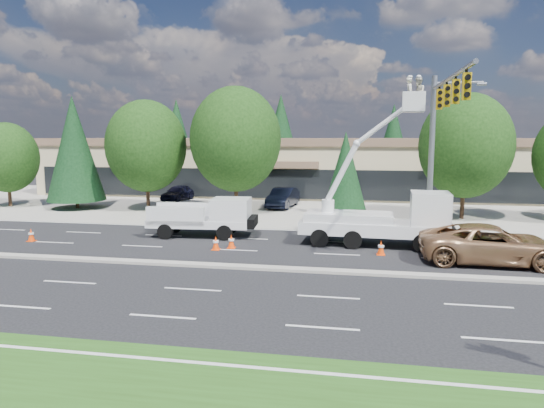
% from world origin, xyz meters
% --- Properties ---
extents(ground, '(140.00, 140.00, 0.00)m').
position_xyz_m(ground, '(0.00, 0.00, 0.00)').
color(ground, black).
rests_on(ground, ground).
extents(concrete_apron, '(140.00, 22.00, 0.01)m').
position_xyz_m(concrete_apron, '(0.00, 20.00, 0.01)').
color(concrete_apron, gray).
rests_on(concrete_apron, ground).
extents(road_median, '(120.00, 0.55, 0.12)m').
position_xyz_m(road_median, '(0.00, 0.00, 0.06)').
color(road_median, gray).
rests_on(road_median, ground).
extents(strip_mall, '(50.40, 15.40, 5.50)m').
position_xyz_m(strip_mall, '(0.00, 29.97, 2.83)').
color(strip_mall, tan).
rests_on(strip_mall, ground).
extents(tree_front_a, '(4.89, 4.89, 6.79)m').
position_xyz_m(tree_front_a, '(-22.00, 15.00, 3.97)').
color(tree_front_a, '#332114').
rests_on(tree_front_a, ground).
extents(tree_front_b, '(4.46, 4.46, 8.79)m').
position_xyz_m(tree_front_b, '(-16.00, 15.00, 4.71)').
color(tree_front_b, '#332114').
rests_on(tree_front_b, ground).
extents(tree_front_c, '(6.07, 6.07, 8.42)m').
position_xyz_m(tree_front_c, '(-10.00, 15.00, 4.93)').
color(tree_front_c, '#332114').
rests_on(tree_front_c, ground).
extents(tree_front_d, '(6.70, 6.70, 9.29)m').
position_xyz_m(tree_front_d, '(-3.00, 15.00, 5.44)').
color(tree_front_d, '#332114').
rests_on(tree_front_d, ground).
extents(tree_front_e, '(3.05, 3.05, 6.01)m').
position_xyz_m(tree_front_e, '(5.00, 15.00, 3.22)').
color(tree_front_e, '#332114').
rests_on(tree_front_e, ground).
extents(tree_front_f, '(6.19, 6.19, 8.58)m').
position_xyz_m(tree_front_f, '(13.00, 15.00, 5.02)').
color(tree_front_f, '#332114').
rests_on(tree_front_f, ground).
extents(tree_back_a, '(5.38, 5.38, 10.60)m').
position_xyz_m(tree_back_a, '(-18.00, 42.00, 5.69)').
color(tree_back_a, '#332114').
rests_on(tree_back_a, ground).
extents(tree_back_b, '(5.60, 5.60, 11.03)m').
position_xyz_m(tree_back_b, '(-4.00, 42.00, 5.92)').
color(tree_back_b, '#332114').
rests_on(tree_back_b, ground).
extents(tree_back_c, '(4.89, 4.89, 9.63)m').
position_xyz_m(tree_back_c, '(10.00, 42.00, 5.17)').
color(tree_back_c, '#332114').
rests_on(tree_back_c, ground).
extents(tree_back_d, '(4.52, 4.52, 8.92)m').
position_xyz_m(tree_back_d, '(22.00, 42.00, 4.78)').
color(tree_back_d, '#332114').
rests_on(tree_back_d, ground).
extents(signal_mast, '(2.76, 10.16, 9.00)m').
position_xyz_m(signal_mast, '(10.03, 7.04, 6.06)').
color(signal_mast, gray).
rests_on(signal_mast, ground).
extents(utility_pickup, '(5.85, 2.61, 2.18)m').
position_xyz_m(utility_pickup, '(-2.45, 6.23, 0.90)').
color(utility_pickup, white).
rests_on(utility_pickup, ground).
extents(bucket_truck, '(7.61, 2.79, 8.61)m').
position_xyz_m(bucket_truck, '(7.36, 5.50, 1.79)').
color(bucket_truck, white).
rests_on(bucket_truck, ground).
extents(traffic_cone_a, '(0.40, 0.40, 0.70)m').
position_xyz_m(traffic_cone_a, '(-11.45, 3.31, 0.34)').
color(traffic_cone_a, '#FB4107').
rests_on(traffic_cone_a, ground).
extents(traffic_cone_b, '(0.40, 0.40, 0.70)m').
position_xyz_m(traffic_cone_b, '(-1.01, 3.12, 0.34)').
color(traffic_cone_b, '#FB4107').
rests_on(traffic_cone_b, ground).
extents(traffic_cone_c, '(0.40, 0.40, 0.70)m').
position_xyz_m(traffic_cone_c, '(-0.35, 3.64, 0.34)').
color(traffic_cone_c, '#FB4107').
rests_on(traffic_cone_c, ground).
extents(traffic_cone_d, '(0.40, 0.40, 0.70)m').
position_xyz_m(traffic_cone_d, '(7.09, 3.51, 0.34)').
color(traffic_cone_d, '#FB4107').
rests_on(traffic_cone_d, ground).
extents(traffic_cone_e, '(0.40, 0.40, 0.70)m').
position_xyz_m(traffic_cone_e, '(12.23, 3.18, 0.34)').
color(traffic_cone_e, '#FB4107').
rests_on(traffic_cone_e, ground).
extents(minivan, '(6.30, 3.05, 1.73)m').
position_xyz_m(minivan, '(11.86, 2.80, 0.86)').
color(minivan, '#A77950').
rests_on(minivan, ground).
extents(parked_car_west, '(2.22, 4.26, 1.38)m').
position_xyz_m(parked_car_west, '(-9.89, 21.00, 0.69)').
color(parked_car_west, black).
rests_on(parked_car_west, ground).
extents(parked_car_east, '(2.21, 4.94, 1.57)m').
position_xyz_m(parked_car_east, '(0.00, 18.36, 0.79)').
color(parked_car_east, black).
rests_on(parked_car_east, ground).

